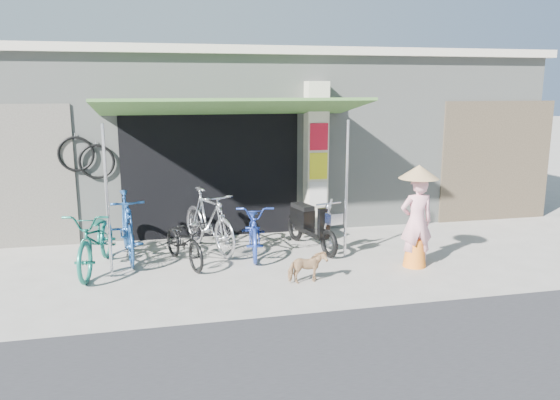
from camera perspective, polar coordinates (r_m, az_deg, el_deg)
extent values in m
plane|color=#A19B92|center=(8.69, 2.77, -7.73)|extent=(80.00, 80.00, 0.00)
cube|color=gray|center=(13.22, -3.10, 6.76)|extent=(12.00, 5.00, 3.50)
cube|color=beige|center=(13.19, -3.19, 14.71)|extent=(12.30, 5.30, 0.16)
cube|color=black|center=(10.64, -7.16, 2.77)|extent=(3.40, 0.06, 2.50)
cube|color=black|center=(10.78, -7.07, -0.90)|extent=(3.06, 0.04, 1.10)
torus|color=black|center=(10.57, -18.60, 3.82)|extent=(0.65, 0.05, 0.65)
cylinder|color=silver|center=(10.55, -18.70, 5.56)|extent=(0.02, 0.02, 0.12)
torus|color=black|center=(10.59, -20.54, 4.53)|extent=(0.65, 0.05, 0.65)
cylinder|color=silver|center=(10.58, -20.65, 6.26)|extent=(0.02, 0.02, 0.12)
cube|color=beige|center=(10.87, 3.72, 4.35)|extent=(0.42, 0.42, 3.00)
cube|color=red|center=(10.61, 4.09, 6.61)|extent=(0.36, 0.02, 0.52)
cube|color=yellow|center=(10.68, 4.05, 3.56)|extent=(0.36, 0.02, 0.52)
cube|color=beige|center=(10.77, 4.01, 0.61)|extent=(0.36, 0.02, 0.50)
cube|color=#406C30|center=(9.63, -4.99, 9.65)|extent=(4.60, 1.88, 0.35)
cylinder|color=silver|center=(8.84, -17.62, 0.00)|extent=(0.05, 0.05, 2.36)
cylinder|color=silver|center=(9.34, 6.94, 1.08)|extent=(0.05, 0.05, 2.36)
cube|color=brown|center=(12.82, 21.66, 3.77)|extent=(2.60, 0.06, 2.60)
imported|color=#176857|center=(9.19, -18.62, -3.92)|extent=(0.97, 2.02, 1.02)
imported|color=navy|center=(9.64, -15.69, -2.66)|extent=(0.77, 1.94, 1.14)
imported|color=black|center=(9.16, -9.96, -4.29)|extent=(0.99, 1.58, 0.79)
imported|color=#BABABF|center=(9.81, -7.46, -2.11)|extent=(1.19, 1.93, 1.12)
imported|color=#223B9C|center=(9.60, -2.69, -2.89)|extent=(0.87, 1.86, 0.94)
imported|color=tan|center=(8.24, 2.86, -7.04)|extent=(0.60, 0.33, 0.49)
torus|color=black|center=(9.45, 5.15, -4.58)|extent=(0.21, 0.50, 0.49)
torus|color=black|center=(10.45, 1.59, -2.93)|extent=(0.21, 0.50, 0.49)
cube|color=black|center=(9.93, 3.29, -3.32)|extent=(0.42, 0.91, 0.09)
cube|color=black|center=(10.15, 2.36, -1.78)|extent=(0.36, 0.56, 0.32)
cube|color=black|center=(10.10, 2.37, -0.70)|extent=(0.35, 0.55, 0.08)
cube|color=black|center=(9.51, 4.59, -2.38)|extent=(0.22, 0.14, 0.52)
cylinder|color=silver|center=(9.30, 5.14, -0.36)|extent=(0.48, 0.15, 0.03)
cube|color=silver|center=(9.21, 5.67, -1.92)|extent=(0.28, 0.24, 0.19)
imported|color=pink|center=(9.11, 14.07, -2.22)|extent=(0.57, 0.39, 1.50)
cone|color=orange|center=(9.25, 13.91, -5.36)|extent=(0.38, 0.38, 0.46)
cone|color=tan|center=(8.95, 14.33, 2.88)|extent=(0.64, 0.64, 0.22)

